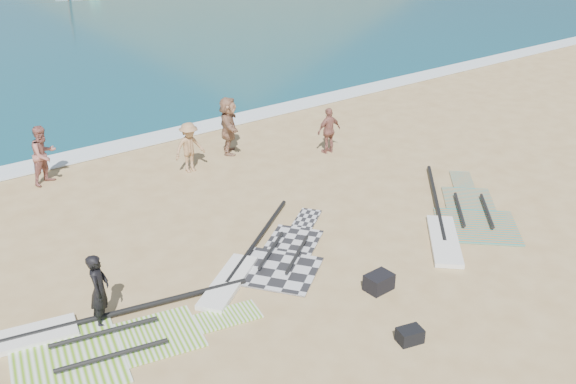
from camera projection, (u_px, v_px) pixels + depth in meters
ground at (359, 310)px, 13.76m from camera, size 300.00×300.00×0.00m
surf_line at (119, 147)px, 22.61m from camera, size 300.00×1.20×0.04m
rig_grey at (262, 262)px, 15.46m from camera, size 5.21×4.03×0.20m
rig_green at (78, 341)px, 12.75m from camera, size 6.39×3.17×0.21m
rig_orange at (458, 220)px, 17.44m from camera, size 5.31×4.88×0.20m
gear_bag_near at (379, 282)px, 14.41m from camera, size 0.62×0.46×0.39m
gear_bag_far at (410, 335)px, 12.74m from camera, size 0.57×0.46×0.30m
person_wetsuit at (99, 290)px, 13.02m from camera, size 0.66×0.71×1.62m
beachgoer_left at (44, 155)px, 19.45m from camera, size 1.11×1.02×1.85m
beachgoer_mid at (189, 147)px, 20.33m from camera, size 1.08×0.65×1.64m
beachgoer_back at (329, 131)px, 21.83m from camera, size 0.95×0.43×1.60m
beachgoer_right at (228, 125)px, 21.73m from camera, size 1.44×1.89×1.99m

